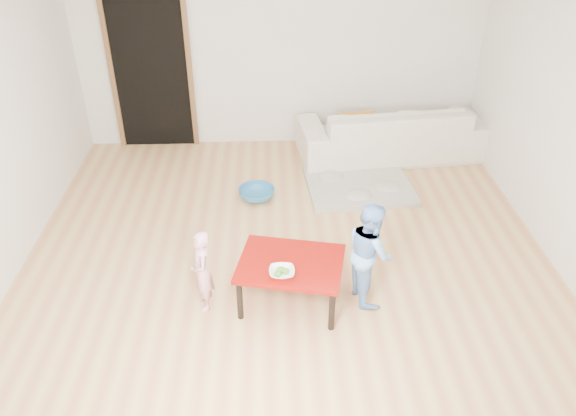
{
  "coord_description": "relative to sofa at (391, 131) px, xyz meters",
  "views": [
    {
      "loc": [
        -0.15,
        -4.34,
        3.3
      ],
      "look_at": [
        0.0,
        -0.2,
        0.65
      ],
      "focal_mm": 35.0,
      "sensor_mm": 36.0,
      "label": 1
    }
  ],
  "objects": [
    {
      "name": "floor",
      "position": [
        -1.37,
        -2.05,
        -0.33
      ],
      "size": [
        5.0,
        5.0,
        0.01
      ],
      "primitive_type": "cube",
      "color": "#BC7E50",
      "rests_on": "ground"
    },
    {
      "name": "back_wall",
      "position": [
        -1.37,
        0.45,
        0.97
      ],
      "size": [
        5.0,
        0.02,
        2.6
      ],
      "primitive_type": "cube",
      "color": "beige",
      "rests_on": "floor"
    },
    {
      "name": "doorway",
      "position": [
        -2.97,
        0.43,
        0.69
      ],
      "size": [
        1.02,
        0.08,
        2.11
      ],
      "primitive_type": null,
      "color": "brown",
      "rests_on": "back_wall"
    },
    {
      "name": "sofa",
      "position": [
        0.0,
        0.0,
        0.0
      ],
      "size": [
        2.37,
        1.15,
        0.67
      ],
      "primitive_type": "imported",
      "rotation": [
        0.0,
        0.0,
        3.26
      ],
      "color": "silver",
      "rests_on": "floor"
    },
    {
      "name": "cushion",
      "position": [
        -0.43,
        -0.13,
        0.17
      ],
      "size": [
        0.54,
        0.5,
        0.12
      ],
      "primitive_type": "cube",
      "rotation": [
        0.0,
        0.0,
        0.21
      ],
      "color": "orange",
      "rests_on": "sofa"
    },
    {
      "name": "red_table",
      "position": [
        -1.37,
        -2.73,
        -0.12
      ],
      "size": [
        0.97,
        0.8,
        0.43
      ],
      "primitive_type": null,
      "rotation": [
        0.0,
        0.0,
        -0.21
      ],
      "color": "maroon",
      "rests_on": "floor"
    },
    {
      "name": "bowl",
      "position": [
        -1.45,
        -2.9,
        0.12
      ],
      "size": [
        0.21,
        0.21,
        0.05
      ],
      "primitive_type": "imported",
      "color": "white",
      "rests_on": "red_table"
    },
    {
      "name": "broccoli",
      "position": [
        -1.45,
        -2.9,
        0.12
      ],
      "size": [
        0.12,
        0.12,
        0.06
      ],
      "primitive_type": null,
      "color": "#2D5919",
      "rests_on": "red_table"
    },
    {
      "name": "child_pink",
      "position": [
        -2.1,
        -2.76,
        0.04
      ],
      "size": [
        0.23,
        0.3,
        0.74
      ],
      "primitive_type": "imported",
      "rotation": [
        0.0,
        0.0,
        -1.35
      ],
      "color": "#E0667B",
      "rests_on": "floor"
    },
    {
      "name": "child_blue",
      "position": [
        -0.7,
        -2.67,
        0.13
      ],
      "size": [
        0.43,
        0.51,
        0.93
      ],
      "primitive_type": "imported",
      "rotation": [
        0.0,
        0.0,
        1.76
      ],
      "color": "#6597EA",
      "rests_on": "floor"
    },
    {
      "name": "basin",
      "position": [
        -1.68,
        -1.02,
        -0.27
      ],
      "size": [
        0.4,
        0.4,
        0.13
      ],
      "primitive_type": "imported",
      "color": "teal",
      "rests_on": "floor"
    },
    {
      "name": "blanket",
      "position": [
        -0.5,
        -0.83,
        -0.3
      ],
      "size": [
        1.25,
        1.07,
        0.06
      ],
      "primitive_type": null,
      "rotation": [
        0.0,
        0.0,
        0.08
      ],
      "color": "#B7B4A1",
      "rests_on": "floor"
    }
  ]
}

